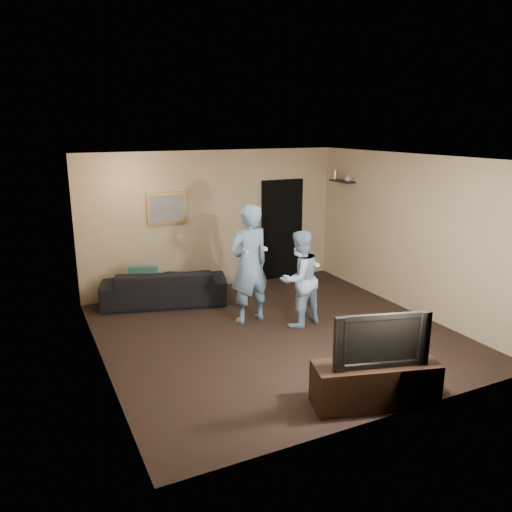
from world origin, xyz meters
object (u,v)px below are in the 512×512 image
tv_console (375,384)px  television (378,337)px  wii_player_left (249,264)px  sofa (165,286)px  wii_player_right (299,279)px

tv_console → television: television is taller
wii_player_left → sofa: bearing=125.3°
wii_player_left → wii_player_right: bearing=-36.7°
wii_player_left → wii_player_right: wii_player_left is taller
wii_player_left → television: bearing=-85.5°
wii_player_right → television: bearing=-99.8°
sofa → wii_player_left: wii_player_left is taller
sofa → wii_player_right: (1.62, -1.86, 0.44)m
tv_console → television: size_ratio=1.30×
tv_console → wii_player_left: 2.93m
tv_console → television: (0.00, 0.00, 0.56)m
sofa → wii_player_right: 2.51m
wii_player_left → wii_player_right: 0.81m
tv_console → television: 0.56m
wii_player_left → wii_player_right: size_ratio=1.25×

